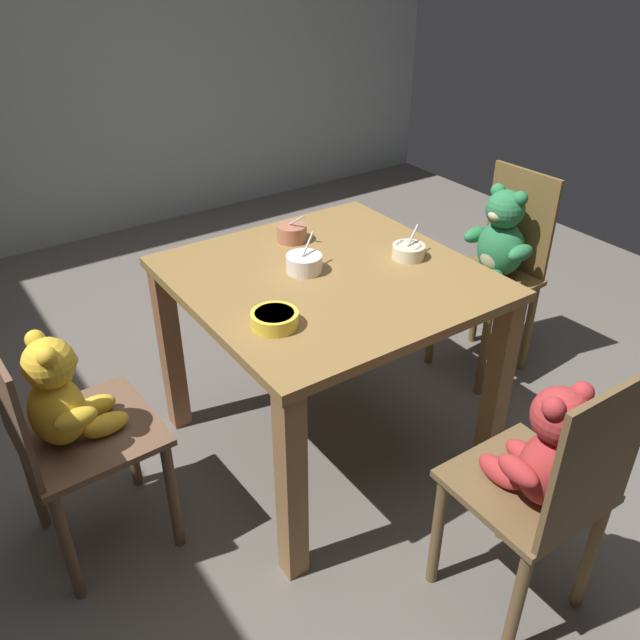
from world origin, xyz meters
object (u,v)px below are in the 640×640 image
at_px(teddy_chair_near_front, 547,468).
at_px(porridge_bowl_yellow_near_left, 275,319).
at_px(porridge_bowl_white_center, 304,263).
at_px(dining_table, 328,308).
at_px(teddy_chair_near_left, 64,414).
at_px(teddy_chair_near_right, 498,250).
at_px(porridge_bowl_cream_near_right, 408,251).
at_px(porridge_bowl_terracotta_far_center, 292,233).

relative_size(teddy_chair_near_front, porridge_bowl_yellow_near_left, 6.26).
relative_size(teddy_chair_near_front, porridge_bowl_white_center, 7.16).
distance_m(dining_table, porridge_bowl_white_center, 0.19).
distance_m(teddy_chair_near_left, teddy_chair_near_right, 1.86).
bearing_deg(dining_table, teddy_chair_near_front, -86.57).
relative_size(teddy_chair_near_right, porridge_bowl_white_center, 7.20).
distance_m(teddy_chair_near_left, porridge_bowl_white_center, 0.91).
xyz_separation_m(teddy_chair_near_right, porridge_bowl_cream_near_right, (-0.62, -0.10, 0.20)).
relative_size(porridge_bowl_white_center, porridge_bowl_cream_near_right, 1.04).
height_order(teddy_chair_near_front, teddy_chair_near_right, teddy_chair_near_right).
bearing_deg(porridge_bowl_white_center, porridge_bowl_terracotta_far_center, 66.95).
bearing_deg(dining_table, porridge_bowl_terracotta_far_center, 81.62).
bearing_deg(porridge_bowl_yellow_near_left, teddy_chair_near_left, 160.29).
distance_m(teddy_chair_near_right, porridge_bowl_yellow_near_left, 1.29).
height_order(dining_table, teddy_chair_near_front, teddy_chair_near_front).
bearing_deg(porridge_bowl_cream_near_right, teddy_chair_near_front, -106.29).
bearing_deg(dining_table, teddy_chair_near_left, 178.24).
bearing_deg(dining_table, teddy_chair_near_right, 2.67).
bearing_deg(porridge_bowl_terracotta_far_center, teddy_chair_near_left, -164.31).
bearing_deg(teddy_chair_near_left, teddy_chair_near_right, -1.72).
xyz_separation_m(teddy_chair_near_right, porridge_bowl_yellow_near_left, (-1.26, -0.23, 0.20)).
xyz_separation_m(teddy_chair_near_front, porridge_bowl_white_center, (-0.11, 1.00, 0.23)).
relative_size(dining_table, teddy_chair_near_right, 1.08).
relative_size(dining_table, porridge_bowl_white_center, 7.78).
xyz_separation_m(dining_table, teddy_chair_near_left, (-0.93, 0.03, -0.07)).
xyz_separation_m(porridge_bowl_white_center, porridge_bowl_yellow_near_left, (-0.27, -0.25, -0.01)).
bearing_deg(teddy_chair_near_left, porridge_bowl_white_center, 0.02).
xyz_separation_m(dining_table, porridge_bowl_cream_near_right, (0.31, -0.06, 0.16)).
bearing_deg(teddy_chair_near_right, porridge_bowl_cream_near_right, 6.03).
height_order(porridge_bowl_white_center, porridge_bowl_cream_near_right, porridge_bowl_white_center).
xyz_separation_m(dining_table, porridge_bowl_terracotta_far_center, (0.04, 0.30, 0.17)).
relative_size(porridge_bowl_white_center, porridge_bowl_terracotta_far_center, 1.04).
height_order(teddy_chair_near_left, porridge_bowl_cream_near_right, porridge_bowl_cream_near_right).
relative_size(porridge_bowl_terracotta_far_center, porridge_bowl_yellow_near_left, 0.84).
xyz_separation_m(teddy_chair_near_left, porridge_bowl_cream_near_right, (1.25, -0.09, 0.23)).
relative_size(teddy_chair_near_right, porridge_bowl_yellow_near_left, 6.29).
height_order(dining_table, teddy_chair_near_left, teddy_chair_near_left).
distance_m(dining_table, porridge_bowl_yellow_near_left, 0.41).
xyz_separation_m(dining_table, porridge_bowl_yellow_near_left, (-0.33, -0.19, 0.16)).
distance_m(porridge_bowl_white_center, porridge_bowl_terracotta_far_center, 0.26).
bearing_deg(teddy_chair_near_front, teddy_chair_near_right, -41.12).
bearing_deg(porridge_bowl_terracotta_far_center, teddy_chair_near_front, -89.48).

